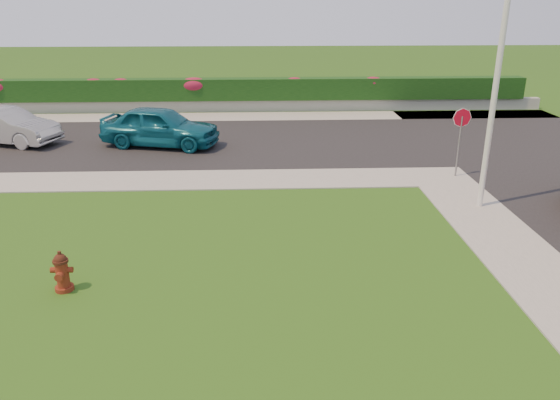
{
  "coord_description": "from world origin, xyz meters",
  "views": [
    {
      "loc": [
        0.89,
        -8.26,
        5.77
      ],
      "look_at": [
        1.42,
        4.66,
        0.9
      ],
      "focal_mm": 35.0,
      "sensor_mm": 36.0,
      "label": 1
    }
  ],
  "objects_px": {
    "utility_pole": "(495,93)",
    "fire_hydrant": "(62,272)",
    "sedan_silver": "(6,126)",
    "stop_sign": "(461,127)",
    "sedan_teal": "(160,126)"
  },
  "relations": [
    {
      "from": "sedan_silver",
      "to": "stop_sign",
      "type": "xyz_separation_m",
      "value": [
        16.91,
        -4.99,
        0.97
      ]
    },
    {
      "from": "stop_sign",
      "to": "utility_pole",
      "type": "bearing_deg",
      "value": -78.23
    },
    {
      "from": "fire_hydrant",
      "to": "stop_sign",
      "type": "height_order",
      "value": "stop_sign"
    },
    {
      "from": "fire_hydrant",
      "to": "sedan_silver",
      "type": "xyz_separation_m",
      "value": [
        -6.18,
        12.12,
        0.34
      ]
    },
    {
      "from": "utility_pole",
      "to": "fire_hydrant",
      "type": "bearing_deg",
      "value": -157.49
    },
    {
      "from": "sedan_silver",
      "to": "fire_hydrant",
      "type": "bearing_deg",
      "value": -134.35
    },
    {
      "from": "fire_hydrant",
      "to": "sedan_silver",
      "type": "relative_size",
      "value": 0.2
    },
    {
      "from": "sedan_teal",
      "to": "stop_sign",
      "type": "xyz_separation_m",
      "value": [
        10.57,
        -4.35,
        0.88
      ]
    },
    {
      "from": "utility_pole",
      "to": "sedan_teal",
      "type": "bearing_deg",
      "value": 145.28
    },
    {
      "from": "fire_hydrant",
      "to": "sedan_silver",
      "type": "height_order",
      "value": "sedan_silver"
    },
    {
      "from": "sedan_silver",
      "to": "utility_pole",
      "type": "relative_size",
      "value": 0.66
    },
    {
      "from": "sedan_teal",
      "to": "sedan_silver",
      "type": "height_order",
      "value": "sedan_teal"
    },
    {
      "from": "fire_hydrant",
      "to": "sedan_teal",
      "type": "xyz_separation_m",
      "value": [
        0.17,
        11.48,
        0.42
      ]
    },
    {
      "from": "sedan_silver",
      "to": "stop_sign",
      "type": "height_order",
      "value": "stop_sign"
    },
    {
      "from": "sedan_teal",
      "to": "stop_sign",
      "type": "bearing_deg",
      "value": -98.29
    }
  ]
}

